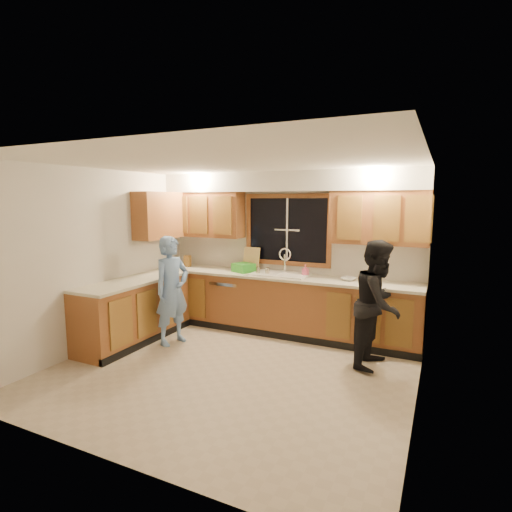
{
  "coord_description": "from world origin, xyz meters",
  "views": [
    {
      "loc": [
        2.26,
        -4.05,
        2.06
      ],
      "look_at": [
        0.04,
        0.65,
        1.34
      ],
      "focal_mm": 28.0,
      "sensor_mm": 36.0,
      "label": 1
    }
  ],
  "objects_px": {
    "dishwasher": "(232,301)",
    "bowl": "(348,279)",
    "man": "(172,290)",
    "knife_block": "(187,261)",
    "soap_bottle": "(305,270)",
    "woman": "(378,304)",
    "dish_crate": "(244,268)",
    "sink": "(280,278)",
    "stove": "(105,321)"
  },
  "relations": [
    {
      "from": "dishwasher",
      "to": "bowl",
      "type": "relative_size",
      "value": 4.1
    },
    {
      "from": "man",
      "to": "bowl",
      "type": "bearing_deg",
      "value": -49.41
    },
    {
      "from": "knife_block",
      "to": "soap_bottle",
      "type": "relative_size",
      "value": 1.08
    },
    {
      "from": "man",
      "to": "woman",
      "type": "relative_size",
      "value": 0.98
    },
    {
      "from": "woman",
      "to": "soap_bottle",
      "type": "distance_m",
      "value": 1.41
    },
    {
      "from": "man",
      "to": "soap_bottle",
      "type": "distance_m",
      "value": 2.01
    },
    {
      "from": "man",
      "to": "soap_bottle",
      "type": "xyz_separation_m",
      "value": [
        1.62,
        1.16,
        0.23
      ]
    },
    {
      "from": "man",
      "to": "woman",
      "type": "height_order",
      "value": "woman"
    },
    {
      "from": "woman",
      "to": "knife_block",
      "type": "bearing_deg",
      "value": 86.29
    },
    {
      "from": "dishwasher",
      "to": "dish_crate",
      "type": "xyz_separation_m",
      "value": [
        0.22,
        0.01,
        0.58
      ]
    },
    {
      "from": "sink",
      "to": "bowl",
      "type": "relative_size",
      "value": 4.3
    },
    {
      "from": "dishwasher",
      "to": "woman",
      "type": "distance_m",
      "value": 2.54
    },
    {
      "from": "stove",
      "to": "soap_bottle",
      "type": "bearing_deg",
      "value": 40.74
    },
    {
      "from": "dish_crate",
      "to": "man",
      "type": "bearing_deg",
      "value": -118.59
    },
    {
      "from": "man",
      "to": "soap_bottle",
      "type": "height_order",
      "value": "man"
    },
    {
      "from": "woman",
      "to": "sink",
      "type": "bearing_deg",
      "value": 75.45
    },
    {
      "from": "dishwasher",
      "to": "sink",
      "type": "bearing_deg",
      "value": 0.99
    },
    {
      "from": "dishwasher",
      "to": "woman",
      "type": "bearing_deg",
      "value": -14.97
    },
    {
      "from": "bowl",
      "to": "dishwasher",
      "type": "bearing_deg",
      "value": -179.27
    },
    {
      "from": "sink",
      "to": "bowl",
      "type": "distance_m",
      "value": 1.06
    },
    {
      "from": "knife_block",
      "to": "dishwasher",
      "type": "bearing_deg",
      "value": -11.1
    },
    {
      "from": "man",
      "to": "sink",
      "type": "bearing_deg",
      "value": -33.52
    },
    {
      "from": "soap_bottle",
      "to": "bowl",
      "type": "distance_m",
      "value": 0.67
    },
    {
      "from": "bowl",
      "to": "soap_bottle",
      "type": "bearing_deg",
      "value": 175.73
    },
    {
      "from": "dishwasher",
      "to": "stove",
      "type": "xyz_separation_m",
      "value": [
        -0.95,
        -1.81,
        0.04
      ]
    },
    {
      "from": "knife_block",
      "to": "dish_crate",
      "type": "bearing_deg",
      "value": -10.02
    },
    {
      "from": "knife_block",
      "to": "dish_crate",
      "type": "height_order",
      "value": "knife_block"
    },
    {
      "from": "stove",
      "to": "sink",
      "type": "bearing_deg",
      "value": 45.39
    },
    {
      "from": "stove",
      "to": "man",
      "type": "bearing_deg",
      "value": 51.81
    },
    {
      "from": "soap_bottle",
      "to": "bowl",
      "type": "xyz_separation_m",
      "value": [
        0.67,
        -0.05,
        -0.07
      ]
    },
    {
      "from": "sink",
      "to": "dish_crate",
      "type": "xyz_separation_m",
      "value": [
        -0.63,
        -0.01,
        0.12
      ]
    },
    {
      "from": "woman",
      "to": "soap_bottle",
      "type": "bearing_deg",
      "value": 66.96
    },
    {
      "from": "stove",
      "to": "dish_crate",
      "type": "bearing_deg",
      "value": 57.34
    },
    {
      "from": "knife_block",
      "to": "dish_crate",
      "type": "xyz_separation_m",
      "value": [
        1.13,
        -0.05,
        -0.03
      ]
    },
    {
      "from": "dishwasher",
      "to": "dish_crate",
      "type": "height_order",
      "value": "dish_crate"
    },
    {
      "from": "dishwasher",
      "to": "bowl",
      "type": "bearing_deg",
      "value": 0.73
    },
    {
      "from": "stove",
      "to": "knife_block",
      "type": "xyz_separation_m",
      "value": [
        0.04,
        1.87,
        0.57
      ]
    },
    {
      "from": "stove",
      "to": "woman",
      "type": "distance_m",
      "value": 3.59
    },
    {
      "from": "dish_crate",
      "to": "soap_bottle",
      "type": "distance_m",
      "value": 1.02
    },
    {
      "from": "stove",
      "to": "man",
      "type": "xyz_separation_m",
      "value": [
        0.57,
        0.72,
        0.33
      ]
    },
    {
      "from": "man",
      "to": "woman",
      "type": "xyz_separation_m",
      "value": [
        2.81,
        0.44,
        0.01
      ]
    },
    {
      "from": "dishwasher",
      "to": "woman",
      "type": "relative_size",
      "value": 0.52
    },
    {
      "from": "man",
      "to": "knife_block",
      "type": "height_order",
      "value": "man"
    },
    {
      "from": "sink",
      "to": "man",
      "type": "height_order",
      "value": "man"
    },
    {
      "from": "dishwasher",
      "to": "man",
      "type": "relative_size",
      "value": 0.52
    },
    {
      "from": "stove",
      "to": "dish_crate",
      "type": "height_order",
      "value": "dish_crate"
    },
    {
      "from": "sink",
      "to": "dish_crate",
      "type": "height_order",
      "value": "sink"
    },
    {
      "from": "stove",
      "to": "man",
      "type": "height_order",
      "value": "man"
    },
    {
      "from": "dishwasher",
      "to": "soap_bottle",
      "type": "height_order",
      "value": "soap_bottle"
    },
    {
      "from": "stove",
      "to": "knife_block",
      "type": "relative_size",
      "value": 4.62
    }
  ]
}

